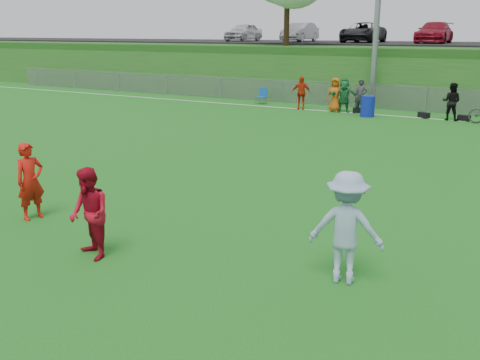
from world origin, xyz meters
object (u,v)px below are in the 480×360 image
Objects in this scene: player_red_left at (30,181)px; player_red_center at (89,214)px; player_blue at (346,228)px; recycling_bin at (368,106)px.

player_red_center is (2.63, -0.94, -0.01)m from player_red_left.
player_red_center is 4.46m from player_blue.
player_blue is at bearing -73.10° from player_red_left.
player_red_center is at bearing -89.01° from recycling_bin.
player_blue is 17.86m from recycling_bin.
player_red_left is 17.77m from recycling_bin.
recycling_bin is at bearing -85.41° from player_blue.
player_red_left is at bearing -174.70° from player_red_center.
player_red_center is at bearing 6.62° from player_blue.
player_red_left is 6.90m from player_blue.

